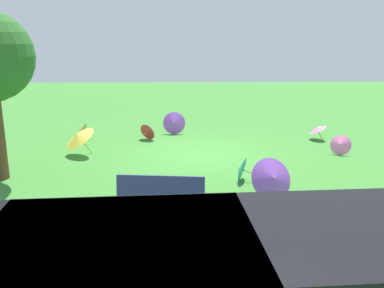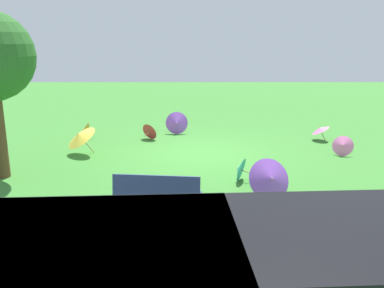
{
  "view_description": "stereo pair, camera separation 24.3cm",
  "coord_description": "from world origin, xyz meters",
  "px_view_note": "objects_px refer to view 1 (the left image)",
  "views": [
    {
      "loc": [
        0.55,
        11.46,
        3.29
      ],
      "look_at": [
        0.28,
        1.13,
        0.6
      ],
      "focal_mm": 38.17,
      "sensor_mm": 36.0,
      "label": 1
    },
    {
      "loc": [
        0.31,
        11.46,
        3.29
      ],
      "look_at": [
        0.28,
        1.13,
        0.6
      ],
      "focal_mm": 38.17,
      "sensor_mm": 36.0,
      "label": 2
    }
  ],
  "objects_px": {
    "parasol_purple_0": "(273,178)",
    "parasol_yellow_0": "(78,137)",
    "parasol_pink_1": "(317,129)",
    "parasol_teal_1": "(240,169)",
    "parasol_purple_1": "(174,123)",
    "park_bench": "(162,196)",
    "parasol_orange_0": "(81,131)",
    "parasol_pink_0": "(340,145)",
    "parasol_red_0": "(148,131)"
  },
  "relations": [
    {
      "from": "parasol_red_0",
      "to": "parasol_yellow_0",
      "type": "bearing_deg",
      "value": 45.56
    },
    {
      "from": "park_bench",
      "to": "parasol_red_0",
      "type": "relative_size",
      "value": 2.56
    },
    {
      "from": "parasol_yellow_0",
      "to": "parasol_teal_1",
      "type": "bearing_deg",
      "value": 152.66
    },
    {
      "from": "parasol_purple_0",
      "to": "parasol_red_0",
      "type": "distance_m",
      "value": 6.04
    },
    {
      "from": "park_bench",
      "to": "parasol_pink_1",
      "type": "distance_m",
      "value": 7.79
    },
    {
      "from": "park_bench",
      "to": "parasol_pink_1",
      "type": "xyz_separation_m",
      "value": [
        -4.88,
        -6.07,
        -0.09
      ]
    },
    {
      "from": "parasol_purple_0",
      "to": "parasol_purple_1",
      "type": "bearing_deg",
      "value": -70.19
    },
    {
      "from": "park_bench",
      "to": "parasol_orange_0",
      "type": "distance_m",
      "value": 6.9
    },
    {
      "from": "parasol_purple_0",
      "to": "parasol_yellow_0",
      "type": "bearing_deg",
      "value": -34.63
    },
    {
      "from": "parasol_orange_0",
      "to": "parasol_yellow_0",
      "type": "bearing_deg",
      "value": 101.3
    },
    {
      "from": "parasol_red_0",
      "to": "parasol_yellow_0",
      "type": "height_order",
      "value": "parasol_yellow_0"
    },
    {
      "from": "park_bench",
      "to": "parasol_purple_0",
      "type": "distance_m",
      "value": 2.49
    },
    {
      "from": "parasol_pink_0",
      "to": "parasol_pink_1",
      "type": "relative_size",
      "value": 0.96
    },
    {
      "from": "parasol_yellow_0",
      "to": "parasol_purple_1",
      "type": "bearing_deg",
      "value": -135.33
    },
    {
      "from": "parasol_purple_1",
      "to": "parasol_pink_1",
      "type": "distance_m",
      "value": 4.86
    },
    {
      "from": "park_bench",
      "to": "parasol_orange_0",
      "type": "relative_size",
      "value": 2.68
    },
    {
      "from": "parasol_pink_0",
      "to": "parasol_red_0",
      "type": "bearing_deg",
      "value": -19.2
    },
    {
      "from": "parasol_orange_0",
      "to": "parasol_teal_1",
      "type": "height_order",
      "value": "parasol_orange_0"
    },
    {
      "from": "parasol_purple_0",
      "to": "parasol_teal_1",
      "type": "distance_m",
      "value": 1.23
    },
    {
      "from": "parasol_pink_1",
      "to": "parasol_orange_0",
      "type": "distance_m",
      "value": 7.84
    },
    {
      "from": "parasol_purple_0",
      "to": "parasol_pink_0",
      "type": "xyz_separation_m",
      "value": [
        -2.7,
        -3.25,
        -0.14
      ]
    },
    {
      "from": "parasol_pink_1",
      "to": "parasol_yellow_0",
      "type": "height_order",
      "value": "parasol_yellow_0"
    },
    {
      "from": "parasol_teal_1",
      "to": "park_bench",
      "type": "bearing_deg",
      "value": 50.11
    },
    {
      "from": "park_bench",
      "to": "parasol_pink_1",
      "type": "height_order",
      "value": "park_bench"
    },
    {
      "from": "parasol_orange_0",
      "to": "parasol_teal_1",
      "type": "relative_size",
      "value": 0.99
    },
    {
      "from": "parasol_purple_0",
      "to": "parasol_yellow_0",
      "type": "relative_size",
      "value": 0.84
    },
    {
      "from": "parasol_purple_0",
      "to": "parasol_red_0",
      "type": "relative_size",
      "value": 1.62
    },
    {
      "from": "park_bench",
      "to": "parasol_yellow_0",
      "type": "relative_size",
      "value": 1.33
    },
    {
      "from": "park_bench",
      "to": "parasol_pink_0",
      "type": "height_order",
      "value": "park_bench"
    },
    {
      "from": "parasol_purple_0",
      "to": "parasol_pink_0",
      "type": "relative_size",
      "value": 1.52
    },
    {
      "from": "parasol_purple_1",
      "to": "parasol_pink_1",
      "type": "relative_size",
      "value": 1.12
    },
    {
      "from": "parasol_orange_0",
      "to": "parasol_yellow_0",
      "type": "distance_m",
      "value": 1.94
    },
    {
      "from": "parasol_orange_0",
      "to": "park_bench",
      "type": "bearing_deg",
      "value": 115.33
    },
    {
      "from": "parasol_purple_1",
      "to": "parasol_orange_0",
      "type": "xyz_separation_m",
      "value": [
        3.07,
        0.78,
        -0.11
      ]
    },
    {
      "from": "parasol_orange_0",
      "to": "parasol_red_0",
      "type": "relative_size",
      "value": 0.96
    },
    {
      "from": "parasol_pink_0",
      "to": "parasol_red_0",
      "type": "height_order",
      "value": "parasol_pink_0"
    },
    {
      "from": "park_bench",
      "to": "parasol_purple_1",
      "type": "height_order",
      "value": "park_bench"
    },
    {
      "from": "parasol_pink_0",
      "to": "parasol_orange_0",
      "type": "bearing_deg",
      "value": -14.06
    },
    {
      "from": "parasol_purple_0",
      "to": "parasol_purple_1",
      "type": "distance_m",
      "value": 6.39
    },
    {
      "from": "park_bench",
      "to": "parasol_yellow_0",
      "type": "bearing_deg",
      "value": -59.39
    },
    {
      "from": "parasol_teal_1",
      "to": "parasol_yellow_0",
      "type": "distance_m",
      "value": 4.89
    },
    {
      "from": "park_bench",
      "to": "parasol_teal_1",
      "type": "bearing_deg",
      "value": -129.89
    },
    {
      "from": "parasol_pink_0",
      "to": "parasol_purple_1",
      "type": "distance_m",
      "value": 5.59
    },
    {
      "from": "parasol_teal_1",
      "to": "parasol_purple_1",
      "type": "bearing_deg",
      "value": -71.41
    },
    {
      "from": "park_bench",
      "to": "parasol_teal_1",
      "type": "xyz_separation_m",
      "value": [
        -1.76,
        -2.11,
        -0.18
      ]
    },
    {
      "from": "parasol_pink_1",
      "to": "parasol_orange_0",
      "type": "xyz_separation_m",
      "value": [
        7.84,
        -0.16,
        -0.08
      ]
    },
    {
      "from": "parasol_pink_1",
      "to": "parasol_yellow_0",
      "type": "relative_size",
      "value": 0.58
    },
    {
      "from": "parasol_red_0",
      "to": "parasol_purple_0",
      "type": "bearing_deg",
      "value": 119.88
    },
    {
      "from": "parasol_purple_0",
      "to": "parasol_pink_1",
      "type": "xyz_separation_m",
      "value": [
        -2.6,
        -5.07,
        -0.07
      ]
    },
    {
      "from": "parasol_purple_0",
      "to": "parasol_teal_1",
      "type": "relative_size",
      "value": 1.68
    }
  ]
}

